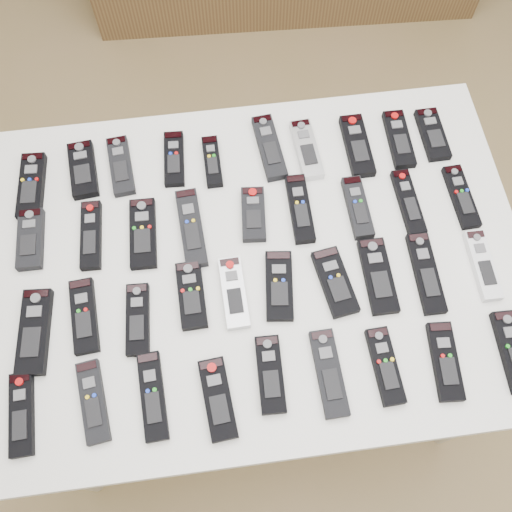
{
  "coord_description": "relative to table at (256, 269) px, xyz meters",
  "views": [
    {
      "loc": [
        -0.06,
        -0.42,
        1.98
      ],
      "look_at": [
        0.01,
        0.11,
        0.8
      ],
      "focal_mm": 40.0,
      "sensor_mm": 36.0,
      "label": 1
    }
  ],
  "objects": [
    {
      "name": "ground",
      "position": [
        -0.01,
        -0.11,
        -0.72
      ],
      "size": [
        4.0,
        4.0,
        0.0
      ],
      "primitive_type": "plane",
      "color": "olive",
      "rests_on": "ground"
    },
    {
      "name": "table",
      "position": [
        0.0,
        0.0,
        0.0
      ],
      "size": [
        1.25,
        0.88,
        0.78
      ],
      "color": "white",
      "rests_on": "ground"
    },
    {
      "name": "remote_0",
      "position": [
        -0.52,
        0.26,
        0.07
      ],
      "size": [
        0.07,
        0.18,
        0.02
      ],
      "primitive_type": "cube",
      "rotation": [
        0.0,
        0.0,
        -0.05
      ],
      "color": "black",
      "rests_on": "table"
    },
    {
      "name": "remote_1",
      "position": [
        -0.39,
        0.29,
        0.07
      ],
      "size": [
        0.08,
        0.16,
        0.02
      ],
      "primitive_type": "cube",
      "rotation": [
        0.0,
        0.0,
        0.09
      ],
      "color": "black",
      "rests_on": "table"
    },
    {
      "name": "remote_2",
      "position": [
        -0.3,
        0.29,
        0.07
      ],
      "size": [
        0.07,
        0.17,
        0.02
      ],
      "primitive_type": "cube",
      "rotation": [
        0.0,
        0.0,
        0.09
      ],
      "color": "black",
      "rests_on": "table"
    },
    {
      "name": "remote_3",
      "position": [
        -0.17,
        0.29,
        0.07
      ],
      "size": [
        0.06,
        0.16,
        0.02
      ],
      "primitive_type": "cube",
      "rotation": [
        0.0,
        0.0,
        -0.06
      ],
      "color": "black",
      "rests_on": "table"
    },
    {
      "name": "remote_4",
      "position": [
        -0.07,
        0.27,
        0.07
      ],
      "size": [
        0.04,
        0.14,
        0.02
      ],
      "primitive_type": "cube",
      "rotation": [
        0.0,
        0.0,
        0.01
      ],
      "color": "black",
      "rests_on": "table"
    },
    {
      "name": "remote_5",
      "position": [
        0.07,
        0.3,
        0.07
      ],
      "size": [
        0.07,
        0.19,
        0.02
      ],
      "primitive_type": "cube",
      "rotation": [
        0.0,
        0.0,
        0.09
      ],
      "color": "black",
      "rests_on": "table"
    },
    {
      "name": "remote_6",
      "position": [
        0.16,
        0.28,
        0.07
      ],
      "size": [
        0.06,
        0.17,
        0.02
      ],
      "primitive_type": "cube",
      "rotation": [
        0.0,
        0.0,
        0.06
      ],
      "color": "#B7B7BC",
      "rests_on": "table"
    },
    {
      "name": "remote_7",
      "position": [
        0.29,
        0.27,
        0.07
      ],
      "size": [
        0.06,
        0.18,
        0.02
      ],
      "primitive_type": "cube",
      "rotation": [
        0.0,
        0.0,
        0.01
      ],
      "color": "black",
      "rests_on": "table"
    },
    {
      "name": "remote_8",
      "position": [
        0.4,
        0.28,
        0.07
      ],
      "size": [
        0.06,
        0.17,
        0.02
      ],
      "primitive_type": "cube",
      "rotation": [
        0.0,
        0.0,
        -0.02
      ],
      "color": "black",
      "rests_on": "table"
    },
    {
      "name": "remote_9",
      "position": [
        0.49,
        0.28,
        0.07
      ],
      "size": [
        0.06,
        0.15,
        0.02
      ],
      "primitive_type": "cube",
      "rotation": [
        0.0,
        0.0,
        0.01
      ],
      "color": "black",
      "rests_on": "table"
    },
    {
      "name": "remote_10",
      "position": [
        -0.51,
        0.11,
        0.07
      ],
      "size": [
        0.06,
        0.15,
        0.02
      ],
      "primitive_type": "cube",
      "rotation": [
        0.0,
        0.0,
        -0.01
      ],
      "color": "black",
      "rests_on": "table"
    },
    {
      "name": "remote_11",
      "position": [
        -0.37,
        0.11,
        0.07
      ],
      "size": [
        0.05,
        0.17,
        0.02
      ],
      "primitive_type": "cube",
      "rotation": [
        0.0,
        0.0,
        -0.03
      ],
      "color": "black",
      "rests_on": "table"
    },
    {
      "name": "remote_12",
      "position": [
        -0.25,
        0.1,
        0.07
      ],
      "size": [
        0.07,
        0.18,
        0.02
      ],
      "primitive_type": "cube",
      "rotation": [
        0.0,
        0.0,
        -0.03
      ],
      "color": "black",
      "rests_on": "table"
    },
    {
      "name": "remote_13",
      "position": [
        -0.14,
        0.09,
        0.07
      ],
      "size": [
        0.06,
        0.2,
        0.02
      ],
      "primitive_type": "cube",
      "rotation": [
        0.0,
        0.0,
        0.06
      ],
      "color": "black",
      "rests_on": "table"
    },
    {
      "name": "remote_14",
      "position": [
        0.01,
        0.11,
        0.07
      ],
      "size": [
        0.07,
        0.14,
        0.02
      ],
      "primitive_type": "cube",
      "rotation": [
        0.0,
        0.0,
        -0.09
      ],
      "color": "black",
      "rests_on": "table"
    },
    {
      "name": "remote_15",
      "position": [
        0.12,
        0.11,
        0.07
      ],
      "size": [
        0.05,
        0.18,
        0.02
      ],
      "primitive_type": "cube",
      "rotation": [
        0.0,
        0.0,
        -0.01
      ],
      "color": "black",
      "rests_on": "table"
    },
    {
      "name": "remote_16",
      "position": [
        0.26,
        0.1,
        0.07
      ],
      "size": [
        0.05,
        0.16,
        0.02
      ],
      "primitive_type": "cube",
      "rotation": [
        0.0,
        0.0,
        0.02
      ],
      "color": "black",
      "rests_on": "table"
    },
    {
      "name": "remote_17",
      "position": [
        0.38,
        0.1,
        0.07
      ],
      "size": [
        0.05,
        0.18,
        0.02
      ],
      "primitive_type": "cube",
      "rotation": [
        0.0,
        0.0,
        0.03
      ],
      "color": "black",
      "rests_on": "table"
    },
    {
      "name": "remote_18",
      "position": [
        0.51,
        0.1,
        0.07
      ],
      "size": [
        0.05,
        0.17,
        0.02
      ],
      "primitive_type": "cube",
      "rotation": [
        0.0,
        0.0,
        0.03
      ],
      "color": "black",
      "rests_on": "table"
    },
    {
      "name": "remote_19",
      "position": [
        -0.5,
        -0.11,
        0.07
      ],
      "size": [
        0.08,
        0.19,
        0.02
      ],
      "primitive_type": "cube",
      "rotation": [
        0.0,
        0.0,
        -0.07
      ],
      "color": "black",
      "rests_on": "table"
    },
    {
      "name": "remote_20",
      "position": [
        -0.39,
        -0.09,
        0.07
      ],
      "size": [
        0.06,
        0.17,
        0.02
      ],
      "primitive_type": "cube",
      "rotation": [
        0.0,
        0.0,
        0.08
      ],
      "color": "black",
      "rests_on": "table"
    },
    {
      "name": "remote_21",
      "position": [
        -0.28,
        -0.11,
        0.07
      ],
      "size": [
        0.06,
        0.16,
        0.02
      ],
      "primitive_type": "cube",
      "rotation": [
        0.0,
        0.0,
        -0.05
      ],
      "color": "black",
      "rests_on": "table"
    },
    {
      "name": "remote_22",
      "position": [
        -0.15,
        -0.07,
        0.07
      ],
      "size": [
        0.06,
        0.16,
        0.02
      ],
      "primitive_type": "cube",
      "rotation": [
        0.0,
        0.0,
        0.02
      ],
      "color": "black",
      "rests_on": "table"
    },
    {
      "name": "remote_23",
      "position": [
        -0.06,
        -0.08,
        0.07
      ],
      "size": [
        0.05,
        0.17,
        0.02
      ],
      "primitive_type": "cube",
      "rotation": [
        0.0,
        0.0,
        0.02
      ],
      "color": "#B7B7BC",
      "rests_on": "table"
    },
    {
      "name": "remote_24",
      "position": [
        0.04,
        -0.07,
        0.07
      ],
      "size": [
        0.08,
        0.17,
        0.02
      ],
      "primitive_type": "cube",
      "rotation": [
        0.0,
        0.0,
        -0.12
      ],
      "color": "black",
      "rests_on": "table"
    },
    {
      "name": "remote_25",
      "position": [
        0.17,
        -0.08,
        0.07
      ],
      "size": [
        0.08,
        0.17,
        0.02
      ],
      "primitive_type": "cube",
      "rotation": [
        0.0,
        0.0,
        0.15
      ],
      "color": "black",
      "rests_on": "table"
    },
    {
      "name": "remote_26",
      "position": [
        0.27,
        -0.08,
        0.07
      ],
      "size": [
        0.06,
        0.18,
        0.02
      ],
      "primitive_type": "cube",
      "rotation": [
        0.0,
        0.0,
        -0.0
      ],
      "color": "black",
      "rests_on": "table"
    },
    {
      "name": "remote_27",
      "position": [
        0.38,
        -0.09,
        0.07
      ],
      "size": [
        0.05,
        0.2,
        0.02
      ],
      "primitive_type": "cube",
      "rotation": [
        0.0,
        0.0,
        -0.02
      ],
      "color": "black",
      "rests_on": "table"
    },
    {
      "name": "remote_28",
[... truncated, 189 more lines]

